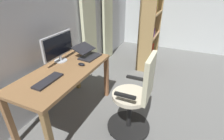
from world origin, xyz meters
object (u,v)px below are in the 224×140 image
object	(u,v)px
desk	(64,77)
computer_keyboard	(48,81)
bookshelf	(148,23)
office_chair	(136,99)
computer_monitor	(59,46)
laptop	(88,54)
computer_mouse	(81,64)

from	to	relation	value
desk	computer_keyboard	bearing A→B (deg)	4.60
desk	bookshelf	world-z (taller)	bookshelf
computer_keyboard	bookshelf	size ratio (longest dim) A/B	0.20
desk	bookshelf	xyz separation A→B (m)	(-2.13, 0.57, 0.31)
office_chair	bookshelf	size ratio (longest dim) A/B	0.58
desk	computer_monitor	size ratio (longest dim) A/B	2.41
computer_monitor	computer_keyboard	distance (m)	0.60
office_chair	laptop	size ratio (longest dim) A/B	3.02
computer_keyboard	computer_mouse	distance (m)	0.52
desk	computer_keyboard	distance (m)	0.31
computer_monitor	laptop	world-z (taller)	computer_monitor
desk	laptop	xyz separation A→B (m)	(-0.50, 0.06, 0.15)
computer_keyboard	computer_mouse	size ratio (longest dim) A/B	3.78
bookshelf	computer_mouse	bearing A→B (deg)	-12.67
computer_monitor	laptop	xyz separation A→B (m)	(-0.29, 0.28, -0.17)
computer_monitor	computer_keyboard	bearing A→B (deg)	24.80
bookshelf	office_chair	bearing A→B (deg)	10.37
computer_monitor	computer_keyboard	world-z (taller)	computer_monitor
computer_mouse	computer_keyboard	bearing A→B (deg)	-13.06
office_chair	computer_mouse	distance (m)	0.85
computer_keyboard	bookshelf	xyz separation A→B (m)	(-2.42, 0.55, 0.20)
desk	computer_keyboard	xyz separation A→B (m)	(0.29, 0.02, 0.11)
desk	bookshelf	bearing A→B (deg)	165.00
laptop	computer_mouse	distance (m)	0.30
office_chair	computer_mouse	world-z (taller)	office_chair
laptop	bookshelf	distance (m)	1.71
computer_monitor	computer_mouse	bearing A→B (deg)	89.20
computer_mouse	computer_monitor	bearing A→B (deg)	-90.80
computer_keyboard	laptop	xyz separation A→B (m)	(-0.79, 0.04, 0.04)
computer_keyboard	bookshelf	bearing A→B (deg)	167.25
computer_monitor	computer_mouse	distance (m)	0.41
office_chair	computer_monitor	world-z (taller)	computer_monitor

